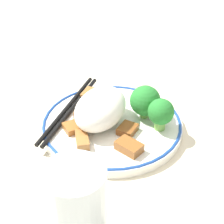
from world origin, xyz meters
TOP-DOWN VIEW (x-y plane):
  - ground_plane at (0.00, 0.00)m, footprint 3.00×3.00m
  - plate at (0.00, 0.00)m, footprint 0.22×0.22m
  - rice_mound at (0.01, -0.02)m, footprint 0.10×0.07m
  - broccoli_back_left at (-0.02, 0.07)m, footprint 0.04×0.04m
  - broccoli_back_center at (-0.04, 0.04)m, footprint 0.05×0.05m
  - meat_near_front at (0.05, 0.05)m, footprint 0.03×0.04m
  - meat_near_left at (0.06, -0.02)m, footprint 0.04×0.04m
  - meat_near_right at (-0.05, -0.07)m, footprint 0.03×0.02m
  - meat_near_back at (0.01, 0.03)m, footprint 0.03×0.03m
  - meat_on_rice_edge at (0.01, -0.05)m, footprint 0.02×0.03m
  - meat_mid_left at (0.05, -0.05)m, footprint 0.03×0.03m
  - chopsticks at (0.00, -0.08)m, footprint 0.20×0.03m
  - drinking_glass at (0.21, 0.05)m, footprint 0.07×0.07m

SIDE VIEW (x-z plane):
  - ground_plane at x=0.00m, z-range 0.00..0.00m
  - plate at x=0.00m, z-range 0.00..0.02m
  - chopsticks at x=0.00m, z-range 0.01..0.02m
  - meat_mid_left at x=0.05m, z-range 0.01..0.02m
  - meat_near_back at x=0.01m, z-range 0.01..0.02m
  - meat_near_right at x=-0.05m, z-range 0.01..0.02m
  - meat_near_left at x=0.06m, z-range 0.01..0.03m
  - meat_on_rice_edge at x=0.01m, z-range 0.01..0.03m
  - meat_near_front at x=0.05m, z-range 0.01..0.03m
  - rice_mound at x=0.01m, z-range 0.01..0.07m
  - broccoli_back_left at x=-0.02m, z-range 0.02..0.07m
  - broccoli_back_center at x=-0.04m, z-range 0.02..0.07m
  - drinking_glass at x=0.21m, z-range 0.00..0.11m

